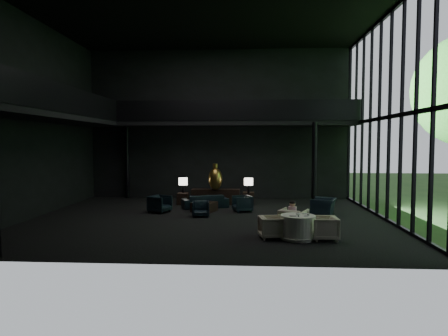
# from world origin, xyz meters

# --- Properties ---
(floor) EXTENTS (14.00, 12.00, 0.02)m
(floor) POSITION_xyz_m (0.00, 0.00, 0.00)
(floor) COLOR black
(floor) RESTS_ON ground
(ceiling) EXTENTS (14.00, 12.00, 0.02)m
(ceiling) POSITION_xyz_m (0.00, 0.00, 8.00)
(ceiling) COLOR black
(ceiling) RESTS_ON ground
(wall_back) EXTENTS (14.00, 0.04, 8.00)m
(wall_back) POSITION_xyz_m (0.00, 6.00, 4.00)
(wall_back) COLOR black
(wall_back) RESTS_ON ground
(wall_front) EXTENTS (14.00, 0.04, 8.00)m
(wall_front) POSITION_xyz_m (0.00, -6.00, 4.00)
(wall_front) COLOR black
(wall_front) RESTS_ON ground
(wall_left) EXTENTS (0.04, 12.00, 8.00)m
(wall_left) POSITION_xyz_m (-7.00, 0.00, 4.00)
(wall_left) COLOR black
(wall_left) RESTS_ON ground
(curtain_wall) EXTENTS (0.20, 12.00, 8.00)m
(curtain_wall) POSITION_xyz_m (6.95, 0.00, 4.00)
(curtain_wall) COLOR black
(curtain_wall) RESTS_ON ground
(mezzanine_left) EXTENTS (2.00, 12.00, 0.25)m
(mezzanine_left) POSITION_xyz_m (-6.00, 0.00, 4.00)
(mezzanine_left) COLOR black
(mezzanine_left) RESTS_ON wall_left
(mezzanine_back) EXTENTS (12.00, 2.00, 0.25)m
(mezzanine_back) POSITION_xyz_m (1.00, 5.00, 4.00)
(mezzanine_back) COLOR black
(mezzanine_back) RESTS_ON wall_back
(railing_left) EXTENTS (0.06, 12.00, 1.00)m
(railing_left) POSITION_xyz_m (-5.00, 0.00, 4.60)
(railing_left) COLOR black
(railing_left) RESTS_ON mezzanine_left
(railing_back) EXTENTS (12.00, 0.06, 1.00)m
(railing_back) POSITION_xyz_m (1.00, 4.00, 4.60)
(railing_back) COLOR black
(railing_back) RESTS_ON mezzanine_back
(column_nw) EXTENTS (0.24, 0.24, 4.00)m
(column_nw) POSITION_xyz_m (-5.00, 5.70, 2.00)
(column_nw) COLOR black
(column_nw) RESTS_ON floor
(column_ne) EXTENTS (0.24, 0.24, 4.00)m
(column_ne) POSITION_xyz_m (4.80, 4.00, 2.00)
(column_ne) COLOR black
(column_ne) RESTS_ON floor
(console) EXTENTS (2.35, 0.53, 0.75)m
(console) POSITION_xyz_m (0.01, 3.70, 0.37)
(console) COLOR black
(console) RESTS_ON floor
(bronze_urn) EXTENTS (0.68, 0.68, 1.26)m
(bronze_urn) POSITION_xyz_m (0.01, 3.47, 1.29)
(bronze_urn) COLOR #AE6E3F
(bronze_urn) RESTS_ON console
(side_table_left) EXTENTS (0.52, 0.52, 0.57)m
(side_table_left) POSITION_xyz_m (-1.59, 3.56, 0.29)
(side_table_left) COLOR black
(side_table_left) RESTS_ON floor
(table_lamp_left) EXTENTS (0.43, 0.43, 0.73)m
(table_lamp_left) POSITION_xyz_m (-1.59, 3.65, 1.09)
(table_lamp_left) COLOR black
(table_lamp_left) RESTS_ON side_table_left
(side_table_right) EXTENTS (0.55, 0.55, 0.61)m
(side_table_right) POSITION_xyz_m (1.61, 3.73, 0.30)
(side_table_right) COLOR black
(side_table_right) RESTS_ON floor
(table_lamp_right) EXTENTS (0.42, 0.42, 0.71)m
(table_lamp_right) POSITION_xyz_m (1.61, 3.45, 1.12)
(table_lamp_right) COLOR black
(table_lamp_right) RESTS_ON side_table_right
(sofa) EXTENTS (2.21, 1.33, 0.83)m
(sofa) POSITION_xyz_m (-0.40, 2.68, 0.42)
(sofa) COLOR black
(sofa) RESTS_ON floor
(lounge_armchair_west) EXTENTS (1.05, 1.07, 0.86)m
(lounge_armchair_west) POSITION_xyz_m (-2.22, 1.29, 0.43)
(lounge_armchair_west) COLOR black
(lounge_armchair_west) RESTS_ON floor
(lounge_armchair_east) EXTENTS (0.91, 0.94, 0.78)m
(lounge_armchair_east) POSITION_xyz_m (1.34, 1.72, 0.39)
(lounge_armchair_east) COLOR black
(lounge_armchair_east) RESTS_ON floor
(lounge_armchair_south) EXTENTS (0.67, 0.64, 0.63)m
(lounge_armchair_south) POSITION_xyz_m (-0.35, 0.44, 0.31)
(lounge_armchair_south) COLOR black
(lounge_armchair_south) RESTS_ON floor
(window_armchair) EXTENTS (1.01, 1.22, 0.92)m
(window_armchair) POSITION_xyz_m (4.75, 1.17, 0.46)
(window_armchair) COLOR black
(window_armchair) RESTS_ON floor
(coffee_table) EXTENTS (1.19, 1.19, 0.41)m
(coffee_table) POSITION_xyz_m (-0.34, 1.69, 0.20)
(coffee_table) COLOR black
(coffee_table) RESTS_ON floor
(dining_table) EXTENTS (1.23, 1.23, 0.75)m
(dining_table) POSITION_xyz_m (3.15, -3.12, 0.33)
(dining_table) COLOR white
(dining_table) RESTS_ON floor
(dining_chair_north) EXTENTS (1.22, 1.19, 0.97)m
(dining_chair_north) POSITION_xyz_m (3.12, -2.14, 0.49)
(dining_chair_north) COLOR #AFA688
(dining_chair_north) RESTS_ON floor
(dining_chair_east) EXTENTS (0.77, 0.82, 0.84)m
(dining_chair_east) POSITION_xyz_m (3.95, -3.20, 0.42)
(dining_chair_east) COLOR #C8BD8A
(dining_chair_east) RESTS_ON floor
(dining_chair_west) EXTENTS (0.81, 0.85, 0.76)m
(dining_chair_west) POSITION_xyz_m (2.34, -3.08, 0.38)
(dining_chair_west) COLOR #BAAC89
(dining_chair_west) RESTS_ON floor
(child) EXTENTS (0.29, 0.29, 0.61)m
(child) POSITION_xyz_m (3.09, -2.10, 0.75)
(child) COLOR #F4ADC7
(child) RESTS_ON dining_chair_north
(plate_a) EXTENTS (0.31, 0.31, 0.02)m
(plate_a) POSITION_xyz_m (2.98, -3.30, 0.76)
(plate_a) COLOR white
(plate_a) RESTS_ON dining_table
(plate_b) EXTENTS (0.23, 0.23, 0.01)m
(plate_b) POSITION_xyz_m (3.40, -2.89, 0.76)
(plate_b) COLOR white
(plate_b) RESTS_ON dining_table
(saucer) EXTENTS (0.20, 0.20, 0.01)m
(saucer) POSITION_xyz_m (3.39, -3.28, 0.76)
(saucer) COLOR white
(saucer) RESTS_ON dining_table
(coffee_cup) EXTENTS (0.09, 0.09, 0.06)m
(coffee_cup) POSITION_xyz_m (3.46, -3.17, 0.79)
(coffee_cup) COLOR white
(coffee_cup) RESTS_ON saucer
(cereal_bowl) EXTENTS (0.14, 0.14, 0.07)m
(cereal_bowl) POSITION_xyz_m (3.16, -3.08, 0.79)
(cereal_bowl) COLOR white
(cereal_bowl) RESTS_ON dining_table
(cream_pot) EXTENTS (0.06, 0.06, 0.06)m
(cream_pot) POSITION_xyz_m (3.13, -3.40, 0.78)
(cream_pot) COLOR #99999E
(cream_pot) RESTS_ON dining_table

